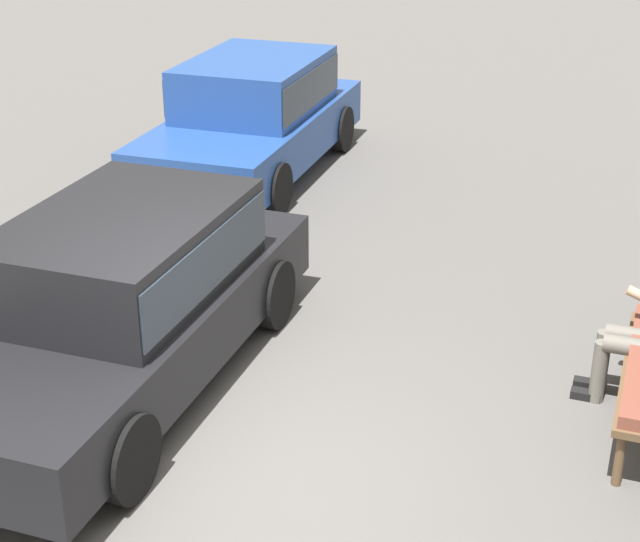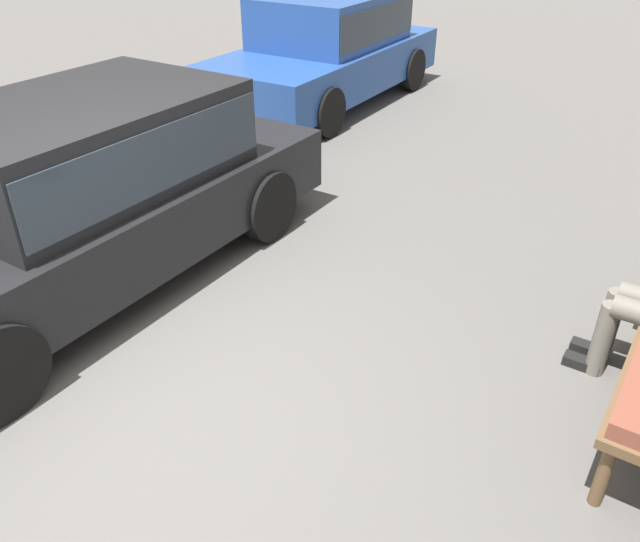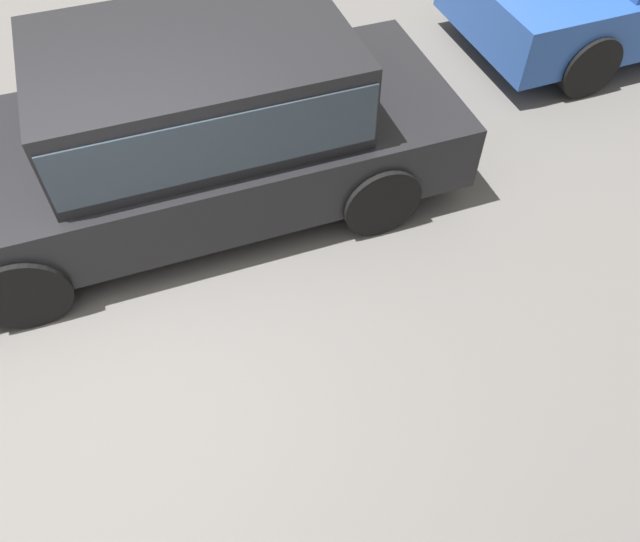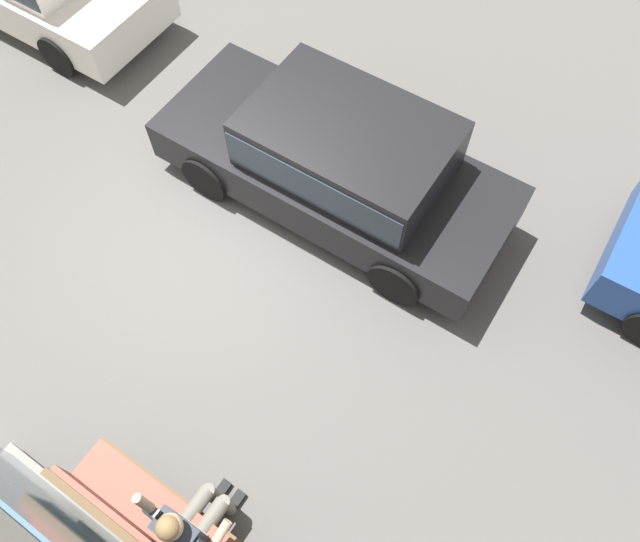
# 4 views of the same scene
# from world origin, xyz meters

# --- Properties ---
(ground_plane) EXTENTS (60.00, 60.00, 0.00)m
(ground_plane) POSITION_xyz_m (0.00, 0.00, 0.00)
(ground_plane) COLOR #565451
(bench) EXTENTS (1.90, 0.55, 1.04)m
(bench) POSITION_xyz_m (-1.61, 2.90, 0.61)
(bench) COLOR brown
(bench) RESTS_ON ground_plane
(person_on_phone) EXTENTS (0.73, 0.74, 1.38)m
(person_on_phone) POSITION_xyz_m (-1.92, 2.67, 0.73)
(person_on_phone) COLOR #6B665B
(person_on_phone) RESTS_ON ground_plane
(parked_car_mid) EXTENTS (4.39, 1.86, 1.46)m
(parked_car_mid) POSITION_xyz_m (-0.85, -1.40, 0.80)
(parked_car_mid) COLOR black
(parked_car_mid) RESTS_ON ground_plane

